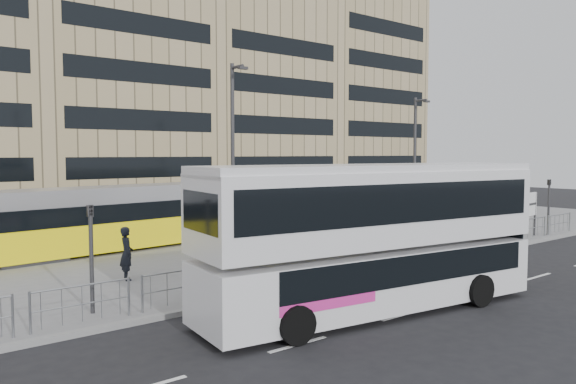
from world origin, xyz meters
TOP-DOWN VIEW (x-y plane):
  - ground at (0.00, 0.00)m, footprint 120.00×120.00m
  - plaza at (0.00, 12.00)m, footprint 64.00×24.00m
  - kerb at (0.00, 0.05)m, footprint 64.00×0.25m
  - building_row at (1.55, 34.27)m, footprint 70.40×18.40m
  - pedestrian_barrier at (2.00, 0.50)m, footprint 32.07×0.07m
  - road_markings at (1.00, -4.00)m, footprint 62.00×0.12m
  - double_decker_bus at (-2.42, -3.21)m, footprint 11.17×4.00m
  - tram at (-0.36, 11.50)m, footprint 25.55×4.91m
  - station_sign at (14.35, 0.80)m, footprint 2.09×0.33m
  - ad_panel at (11.85, 1.05)m, footprint 0.77×0.27m
  - pedestrian at (-6.63, 4.77)m, footprint 0.57×0.77m
  - traffic_light_west at (-9.11, 1.38)m, footprint 0.17×0.20m
  - traffic_light_east at (16.10, 0.55)m, footprint 0.17×0.20m
  - lamp_post_west at (-0.44, 7.14)m, footprint 0.45×1.04m
  - lamp_post_east at (14.24, 8.32)m, footprint 0.45×1.04m

SIDE VIEW (x-z plane):
  - ground at x=0.00m, z-range 0.00..0.00m
  - road_markings at x=1.00m, z-range 0.00..0.01m
  - kerb at x=0.00m, z-range -0.01..0.16m
  - plaza at x=0.00m, z-range 0.00..0.15m
  - pedestrian_barrier at x=2.00m, z-range 0.43..1.53m
  - ad_panel at x=11.85m, z-range 0.27..1.74m
  - pedestrian at x=-6.63m, z-range 0.15..2.07m
  - tram at x=-0.36m, z-range 0.15..3.15m
  - station_sign at x=14.35m, z-range 0.61..3.02m
  - traffic_light_west at x=-9.11m, z-range 0.57..3.67m
  - traffic_light_east at x=16.10m, z-range 0.57..3.67m
  - double_decker_bus at x=-2.42m, z-range 0.18..4.55m
  - lamp_post_east at x=14.24m, z-range 0.52..8.58m
  - lamp_post_west at x=-0.44m, z-range 0.53..9.12m
  - building_row at x=1.55m, z-range -2.69..28.51m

